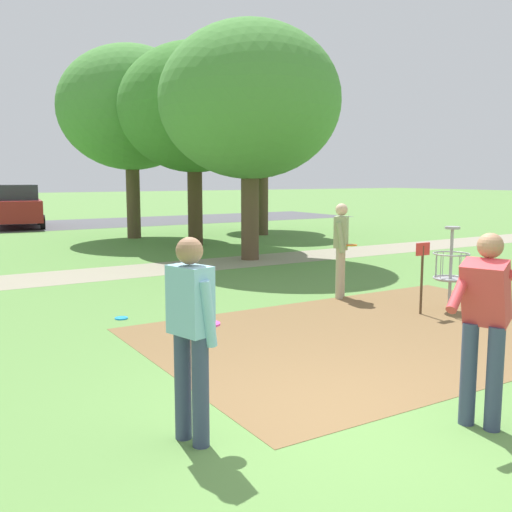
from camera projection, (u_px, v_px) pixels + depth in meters
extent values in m
plane|color=#5B8942|center=(359.00, 426.00, 5.15)|extent=(160.00, 160.00, 0.00)
cube|color=brown|center=(384.00, 332.00, 8.27)|extent=(6.60, 4.41, 0.01)
cylinder|color=#9E9EA3|center=(451.00, 271.00, 9.46)|extent=(0.05, 0.05, 1.35)
cylinder|color=#9E9EA3|center=(453.00, 228.00, 9.37)|extent=(0.24, 0.24, 0.04)
torus|color=#9E9EA3|center=(451.00, 254.00, 9.42)|extent=(0.58, 0.58, 0.02)
torus|color=#9E9EA3|center=(450.00, 278.00, 9.48)|extent=(0.55, 0.55, 0.03)
cylinder|color=#9E9EA3|center=(450.00, 279.00, 9.48)|extent=(0.48, 0.48, 0.02)
cylinder|color=gray|center=(461.00, 265.00, 9.57)|extent=(0.01, 0.01, 0.40)
cylinder|color=gray|center=(452.00, 264.00, 9.67)|extent=(0.01, 0.01, 0.40)
cylinder|color=gray|center=(443.00, 264.00, 9.68)|extent=(0.01, 0.01, 0.40)
cylinder|color=gray|center=(437.00, 265.00, 9.60)|extent=(0.01, 0.01, 0.40)
cylinder|color=gray|center=(436.00, 266.00, 9.47)|extent=(0.01, 0.01, 0.40)
cylinder|color=gray|center=(441.00, 267.00, 9.33)|extent=(0.01, 0.01, 0.40)
cylinder|color=gray|center=(450.00, 268.00, 9.23)|extent=(0.01, 0.01, 0.40)
cylinder|color=gray|center=(459.00, 268.00, 9.22)|extent=(0.01, 0.01, 0.40)
cylinder|color=gray|center=(465.00, 267.00, 9.30)|extent=(0.01, 0.01, 0.40)
cylinder|color=gray|center=(466.00, 266.00, 9.43)|extent=(0.01, 0.01, 0.40)
cylinder|color=#4C3823|center=(422.00, 280.00, 9.28)|extent=(0.04, 0.04, 1.10)
cube|color=red|center=(423.00, 249.00, 9.21)|extent=(0.28, 0.03, 0.20)
cylinder|color=#384260|center=(183.00, 385.00, 4.86)|extent=(0.14, 0.14, 0.92)
cylinder|color=#384260|center=(201.00, 392.00, 4.71)|extent=(0.14, 0.14, 0.92)
cube|color=#84B7D1|center=(190.00, 300.00, 4.69)|extent=(0.31, 0.41, 0.56)
sphere|color=#9E7051|center=(189.00, 251.00, 4.63)|extent=(0.22, 0.22, 0.22)
cylinder|color=#84B7D1|center=(177.00, 306.00, 4.84)|extent=(0.18, 0.13, 0.55)
cylinder|color=#84B7D1|center=(208.00, 314.00, 4.59)|extent=(0.18, 0.13, 0.55)
cylinder|color=#E53D99|center=(207.00, 324.00, 4.85)|extent=(0.22, 0.22, 0.02)
cylinder|color=tan|center=(341.00, 272.00, 10.67)|extent=(0.14, 0.14, 0.92)
cylinder|color=tan|center=(339.00, 274.00, 10.46)|extent=(0.14, 0.14, 0.92)
cube|color=#93A875|center=(341.00, 232.00, 10.47)|extent=(0.41, 0.40, 0.56)
sphere|color=beige|center=(342.00, 210.00, 10.41)|extent=(0.22, 0.22, 0.22)
cylinder|color=#93A875|center=(344.00, 236.00, 10.65)|extent=(0.18, 0.18, 0.55)
cylinder|color=#93A875|center=(341.00, 238.00, 10.29)|extent=(0.18, 0.18, 0.55)
cylinder|color=orange|center=(351.00, 245.00, 10.45)|extent=(0.22, 0.22, 0.02)
cylinder|color=#384260|center=(468.00, 374.00, 5.15)|extent=(0.14, 0.14, 0.92)
cylinder|color=#384260|center=(494.00, 379.00, 5.02)|extent=(0.14, 0.14, 0.92)
cube|color=#D1383D|center=(486.00, 293.00, 4.98)|extent=(0.49, 0.48, 0.60)
sphere|color=#9E7051|center=(490.00, 246.00, 4.97)|extent=(0.22, 0.22, 0.22)
cylinder|color=#D1383D|center=(460.00, 288.00, 4.93)|extent=(0.48, 0.26, 0.37)
cylinder|color=#1E93DB|center=(121.00, 318.00, 9.04)|extent=(0.20, 0.20, 0.02)
cylinder|color=#4C3823|center=(195.00, 205.00, 18.57)|extent=(0.47, 0.47, 2.54)
ellipsoid|color=#428433|center=(194.00, 108.00, 18.16)|extent=(4.68, 4.68, 3.98)
cylinder|color=brown|center=(133.00, 201.00, 20.77)|extent=(0.48, 0.48, 2.66)
ellipsoid|color=#4C8E3D|center=(131.00, 108.00, 20.34)|extent=(5.03, 5.03, 4.28)
cylinder|color=brown|center=(250.00, 215.00, 15.37)|extent=(0.47, 0.47, 2.35)
ellipsoid|color=#4C8E3D|center=(250.00, 101.00, 14.98)|extent=(4.68, 4.68, 3.98)
cylinder|color=#4C3823|center=(249.00, 191.00, 24.23)|extent=(0.43, 0.43, 3.17)
ellipsoid|color=#38752D|center=(248.00, 118.00, 23.83)|extent=(3.67, 3.67, 3.12)
cylinder|color=brown|center=(263.00, 197.00, 21.88)|extent=(0.41, 0.41, 2.83)
ellipsoid|color=#2D6623|center=(263.00, 125.00, 21.52)|extent=(3.27, 3.27, 2.78)
cube|color=maroon|center=(18.00, 210.00, 25.22)|extent=(2.38, 4.41, 0.90)
cube|color=#2D333D|center=(17.00, 192.00, 25.12)|extent=(1.88, 2.39, 0.64)
cylinder|color=black|center=(39.00, 218.00, 26.82)|extent=(0.26, 0.62, 0.60)
cylinder|color=black|center=(43.00, 222.00, 24.45)|extent=(0.26, 0.62, 0.60)
cube|color=gray|center=(79.00, 276.00, 12.97)|extent=(40.00, 1.88, 0.00)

